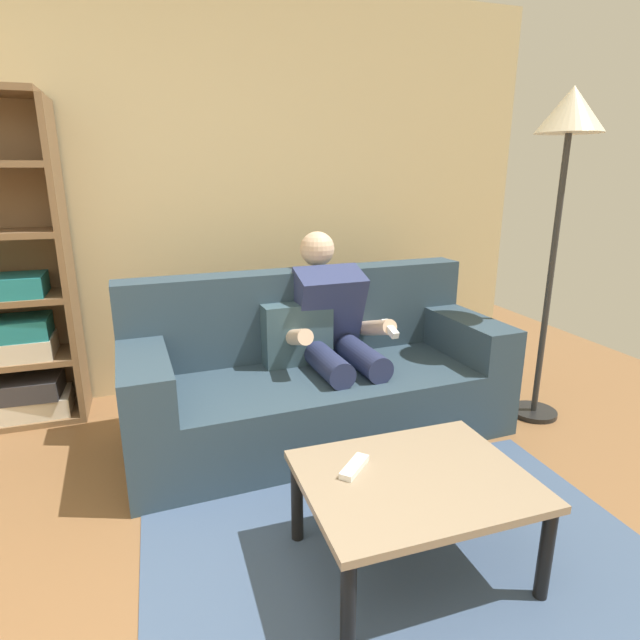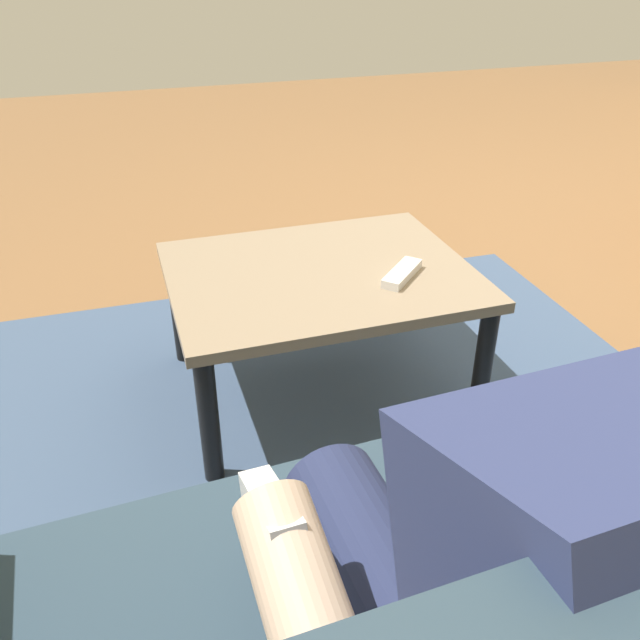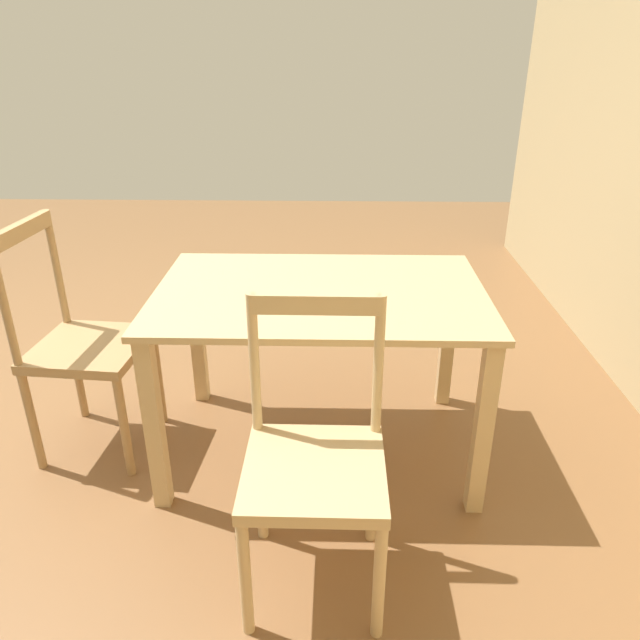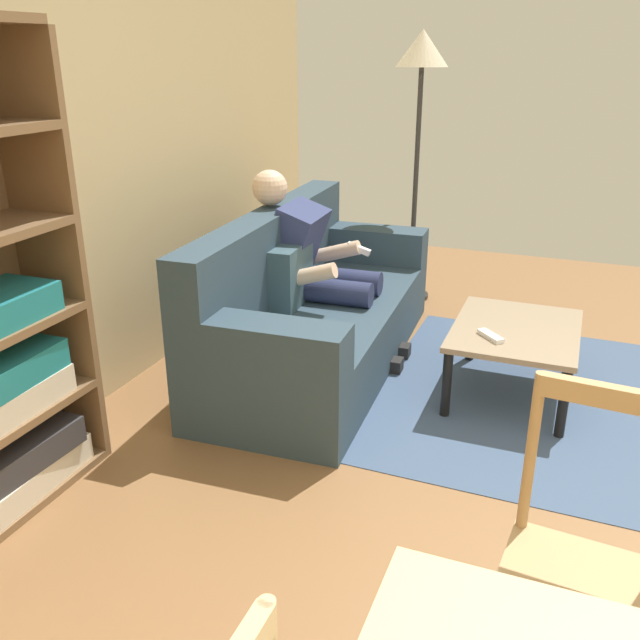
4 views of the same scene
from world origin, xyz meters
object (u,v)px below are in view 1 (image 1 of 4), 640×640
at_px(person_lounging, 334,332).
at_px(tv_remote, 354,467).
at_px(floor_lamp, 567,144).
at_px(coffee_table, 414,488).
at_px(couch, 315,376).

xyz_separation_m(person_lounging, tv_remote, (-0.32, -1.11, -0.17)).
height_order(tv_remote, floor_lamp, floor_lamp).
relative_size(person_lounging, coffee_table, 1.37).
relative_size(tv_remote, floor_lamp, 0.09).
bearing_deg(coffee_table, tv_remote, 150.88).
bearing_deg(tv_remote, couch, -54.27).
distance_m(coffee_table, floor_lamp, 2.07).
bearing_deg(tv_remote, coffee_table, -163.18).
xyz_separation_m(person_lounging, floor_lamp, (1.23, -0.31, 1.04)).
xyz_separation_m(couch, floor_lamp, (1.36, -0.27, 1.29)).
height_order(couch, person_lounging, person_lounging).
height_order(couch, tv_remote, couch).
distance_m(person_lounging, floor_lamp, 1.64).
height_order(couch, coffee_table, couch).
distance_m(couch, tv_remote, 1.10).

